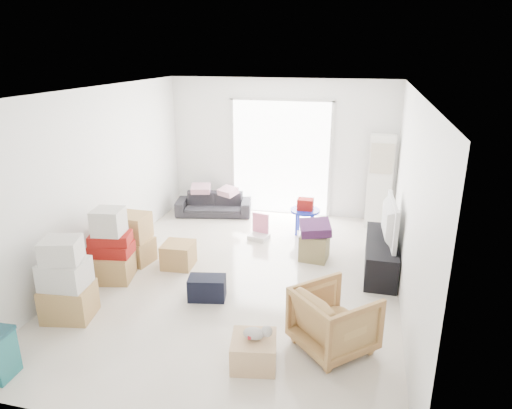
{
  "coord_description": "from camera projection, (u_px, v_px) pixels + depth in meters",
  "views": [
    {
      "loc": [
        1.68,
        -5.82,
        3.2
      ],
      "look_at": [
        0.18,
        0.2,
        1.09
      ],
      "focal_mm": 32.0,
      "sensor_mm": 36.0,
      "label": 1
    }
  ],
  "objects": [
    {
      "name": "sofa",
      "position": [
        214.0,
        201.0,
        9.26
      ],
      "size": [
        1.56,
        0.72,
        0.59
      ],
      "primitive_type": "imported",
      "rotation": [
        0.0,
        0.0,
        0.19
      ],
      "color": "#2A2A2F",
      "rests_on": "room_shell"
    },
    {
      "name": "box_stack_b",
      "position": [
        112.0,
        249.0,
        6.58
      ],
      "size": [
        0.64,
        0.63,
        1.08
      ],
      "rotation": [
        0.0,
        0.0,
        0.12
      ],
      "color": "tan",
      "rests_on": "room_shell"
    },
    {
      "name": "ac_tower",
      "position": [
        380.0,
        182.0,
        8.48
      ],
      "size": [
        0.45,
        0.3,
        1.75
      ],
      "primitive_type": "cube",
      "color": "white",
      "rests_on": "room_shell"
    },
    {
      "name": "armchair",
      "position": [
        334.0,
        317.0,
        5.05
      ],
      "size": [
        1.06,
        1.06,
        0.79
      ],
      "primitive_type": "imported",
      "rotation": [
        0.0,
        0.0,
        2.34
      ],
      "color": "tan",
      "rests_on": "room_shell"
    },
    {
      "name": "kids_table",
      "position": [
        305.0,
        209.0,
        8.24
      ],
      "size": [
        0.54,
        0.54,
        0.66
      ],
      "rotation": [
        0.0,
        0.0,
        -0.21
      ],
      "color": "#1525AD",
      "rests_on": "room_shell"
    },
    {
      "name": "box_stack_c",
      "position": [
        134.0,
        239.0,
        7.16
      ],
      "size": [
        0.6,
        0.53,
        0.79
      ],
      "rotation": [
        0.0,
        0.0,
        -0.21
      ],
      "color": "tan",
      "rests_on": "room_shell"
    },
    {
      "name": "room_shell",
      "position": [
        240.0,
        190.0,
        6.33
      ],
      "size": [
        4.98,
        6.48,
        3.18
      ],
      "color": "white",
      "rests_on": "ground"
    },
    {
      "name": "plush_bunny",
      "position": [
        257.0,
        333.0,
        4.78
      ],
      "size": [
        0.31,
        0.19,
        0.16
      ],
      "rotation": [
        0.0,
        0.0,
        0.55
      ],
      "color": "#B2ADA8",
      "rests_on": "wood_crate"
    },
    {
      "name": "toy_walker",
      "position": [
        259.0,
        232.0,
        8.14
      ],
      "size": [
        0.39,
        0.36,
        0.44
      ],
      "rotation": [
        0.0,
        0.0,
        -0.24
      ],
      "color": "silver",
      "rests_on": "room_shell"
    },
    {
      "name": "pillow_right",
      "position": [
        228.0,
        186.0,
        9.05
      ],
      "size": [
        0.43,
        0.41,
        0.12
      ],
      "primitive_type": "cube",
      "rotation": [
        0.0,
        0.0,
        -0.49
      ],
      "color": "#DDA1B0",
      "rests_on": "sofa"
    },
    {
      "name": "loose_box",
      "position": [
        178.0,
        255.0,
        7.06
      ],
      "size": [
        0.49,
        0.49,
        0.38
      ],
      "primitive_type": "cube",
      "rotation": [
        0.0,
        0.0,
        0.07
      ],
      "color": "tan",
      "rests_on": "room_shell"
    },
    {
      "name": "sliding_door",
      "position": [
        280.0,
        153.0,
        9.1
      ],
      "size": [
        2.1,
        0.04,
        2.33
      ],
      "color": "white",
      "rests_on": "room_shell"
    },
    {
      "name": "box_stack_a",
      "position": [
        66.0,
        283.0,
        5.62
      ],
      "size": [
        0.66,
        0.58,
        1.06
      ],
      "rotation": [
        0.0,
        0.0,
        0.17
      ],
      "color": "tan",
      "rests_on": "room_shell"
    },
    {
      "name": "wood_crate",
      "position": [
        254.0,
        351.0,
        4.86
      ],
      "size": [
        0.55,
        0.55,
        0.32
      ],
      "primitive_type": "cube",
      "rotation": [
        0.0,
        0.0,
        0.18
      ],
      "color": "tan",
      "rests_on": "room_shell"
    },
    {
      "name": "ottoman",
      "position": [
        314.0,
        246.0,
        7.3
      ],
      "size": [
        0.46,
        0.46,
        0.43
      ],
      "primitive_type": "cube",
      "rotation": [
        0.0,
        0.0,
        -0.09
      ],
      "color": "olive",
      "rests_on": "room_shell"
    },
    {
      "name": "tv_console",
      "position": [
        381.0,
        255.0,
        6.91
      ],
      "size": [
        0.45,
        1.5,
        0.5
      ],
      "primitive_type": "cube",
      "color": "black",
      "rests_on": "room_shell"
    },
    {
      "name": "blanket",
      "position": [
        315.0,
        230.0,
        7.21
      ],
      "size": [
        0.56,
        0.56,
        0.14
      ],
      "primitive_type": "cube",
      "rotation": [
        0.0,
        0.0,
        0.22
      ],
      "color": "#431B43",
      "rests_on": "ottoman"
    },
    {
      "name": "duffel_bag",
      "position": [
        207.0,
        288.0,
        6.14
      ],
      "size": [
        0.54,
        0.39,
        0.32
      ],
      "primitive_type": "cube",
      "rotation": [
        0.0,
        0.0,
        0.19
      ],
      "color": "black",
      "rests_on": "room_shell"
    },
    {
      "name": "pillow_left",
      "position": [
        201.0,
        183.0,
        9.22
      ],
      "size": [
        0.48,
        0.42,
        0.13
      ],
      "primitive_type": "cube",
      "rotation": [
        0.0,
        0.0,
        0.26
      ],
      "color": "#DDA1B0",
      "rests_on": "sofa"
    },
    {
      "name": "television",
      "position": [
        383.0,
        236.0,
        6.8
      ],
      "size": [
        0.71,
        1.14,
        0.14
      ],
      "primitive_type": "imported",
      "rotation": [
        0.0,
        0.0,
        1.64
      ],
      "color": "black",
      "rests_on": "tv_console"
    }
  ]
}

